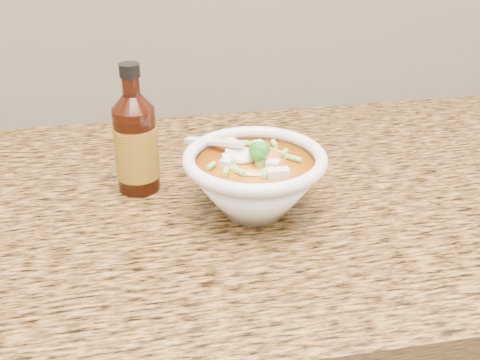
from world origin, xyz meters
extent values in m
cube|color=olive|center=(0.00, 1.68, 0.88)|extent=(4.00, 0.68, 0.04)
cylinder|color=white|center=(-0.02, 1.62, 0.90)|extent=(0.08, 0.08, 0.01)
torus|color=white|center=(-0.02, 1.62, 0.98)|extent=(0.19, 0.19, 0.02)
torus|color=beige|center=(-0.03, 1.61, 0.97)|extent=(0.07, 0.07, 0.00)
torus|color=beige|center=(-0.03, 1.62, 0.97)|extent=(0.10, 0.10, 0.00)
torus|color=beige|center=(-0.03, 1.60, 0.97)|extent=(0.06, 0.06, 0.00)
torus|color=beige|center=(0.00, 1.60, 0.97)|extent=(0.14, 0.14, 0.00)
torus|color=beige|center=(-0.04, 1.62, 0.97)|extent=(0.10, 0.10, 0.00)
torus|color=beige|center=(-0.03, 1.63, 0.96)|extent=(0.14, 0.14, 0.00)
torus|color=beige|center=(-0.02, 1.62, 0.96)|extent=(0.10, 0.10, 0.00)
torus|color=beige|center=(-0.01, 1.63, 0.96)|extent=(0.08, 0.08, 0.00)
torus|color=beige|center=(-0.02, 1.63, 0.96)|extent=(0.06, 0.06, 0.00)
cube|color=silver|center=(-0.05, 1.59, 0.98)|extent=(0.02, 0.02, 0.02)
cube|color=silver|center=(-0.05, 1.60, 0.98)|extent=(0.02, 0.02, 0.01)
cube|color=silver|center=(0.00, 1.60, 0.98)|extent=(0.02, 0.02, 0.01)
cube|color=silver|center=(-0.06, 1.63, 0.98)|extent=(0.02, 0.02, 0.01)
cube|color=silver|center=(0.01, 1.63, 0.98)|extent=(0.02, 0.02, 0.02)
cube|color=silver|center=(-0.05, 1.62, 0.98)|extent=(0.02, 0.02, 0.02)
cube|color=silver|center=(0.01, 1.62, 0.98)|extent=(0.02, 0.02, 0.01)
cube|color=silver|center=(-0.01, 1.61, 0.98)|extent=(0.02, 0.02, 0.02)
cube|color=silver|center=(-0.01, 1.61, 0.98)|extent=(0.02, 0.02, 0.01)
ellipsoid|color=#196014|center=(-0.01, 1.61, 0.99)|extent=(0.04, 0.04, 0.03)
cylinder|color=#84DD55|center=(0.02, 1.64, 0.98)|extent=(0.01, 0.02, 0.01)
cylinder|color=#84DD55|center=(-0.01, 1.65, 0.98)|extent=(0.02, 0.01, 0.01)
cylinder|color=#84DD55|center=(-0.06, 1.58, 0.98)|extent=(0.02, 0.01, 0.01)
cylinder|color=#84DD55|center=(0.01, 1.65, 0.98)|extent=(0.02, 0.02, 0.01)
cylinder|color=#84DD55|center=(0.01, 1.67, 0.98)|extent=(0.02, 0.01, 0.01)
cylinder|color=#84DD55|center=(-0.07, 1.62, 0.98)|extent=(0.02, 0.01, 0.01)
cylinder|color=#84DD55|center=(-0.03, 1.68, 0.98)|extent=(0.02, 0.02, 0.01)
cylinder|color=#84DD55|center=(0.00, 1.59, 0.98)|extent=(0.02, 0.01, 0.01)
ellipsoid|color=white|center=(-0.03, 1.64, 0.98)|extent=(0.04, 0.04, 0.02)
cube|color=white|center=(-0.06, 1.67, 0.98)|extent=(0.08, 0.09, 0.03)
cylinder|color=#3F1408|center=(-0.17, 1.71, 0.96)|extent=(0.07, 0.07, 0.12)
cylinder|color=#3F1408|center=(-0.17, 1.71, 1.06)|extent=(0.03, 0.03, 0.03)
cylinder|color=black|center=(-0.17, 1.71, 1.08)|extent=(0.03, 0.03, 0.02)
cylinder|color=red|center=(-0.17, 1.71, 0.96)|extent=(0.08, 0.08, 0.08)
camera|label=1|loc=(-0.17, 0.93, 1.32)|focal=45.00mm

